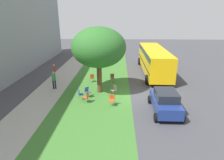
% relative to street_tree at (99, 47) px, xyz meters
% --- Properties ---
extents(ground, '(80.00, 80.00, 0.00)m').
position_rel_street_tree_xyz_m(ground, '(-0.93, -2.93, -4.03)').
color(ground, '#424247').
extents(grass_verge, '(48.00, 6.00, 0.01)m').
position_rel_street_tree_xyz_m(grass_verge, '(-0.93, 0.27, -4.03)').
color(grass_verge, '#3D752D').
rests_on(grass_verge, ground).
extents(sidewalk_strip, '(48.00, 2.80, 0.01)m').
position_rel_street_tree_xyz_m(sidewalk_strip, '(-0.93, 4.67, -4.03)').
color(sidewalk_strip, '#ADA89E').
rests_on(sidewalk_strip, ground).
extents(street_tree, '(4.61, 4.61, 5.76)m').
position_rel_street_tree_xyz_m(street_tree, '(0.00, 0.00, 0.00)').
color(street_tree, brown).
rests_on(street_tree, ground).
extents(chair_0, '(0.49, 0.49, 0.88)m').
position_rel_street_tree_xyz_m(chair_0, '(-2.68, -1.21, -3.51)').
color(chair_0, '#C64C1E').
rests_on(chair_0, ground).
extents(chair_1, '(0.49, 0.50, 0.88)m').
position_rel_street_tree_xyz_m(chair_1, '(-2.25, 0.83, -3.51)').
color(chair_1, '#C64C1E').
rests_on(chair_1, ground).
extents(chair_2, '(0.59, 0.59, 0.88)m').
position_rel_street_tree_xyz_m(chair_2, '(-0.55, -1.30, -3.51)').
color(chair_2, beige).
rests_on(chair_2, ground).
extents(chair_3, '(0.59, 0.59, 0.88)m').
position_rel_street_tree_xyz_m(chair_3, '(-1.16, 0.92, -3.51)').
color(chair_3, '#335184').
rests_on(chair_3, ground).
extents(chair_4, '(0.51, 0.51, 0.88)m').
position_rel_street_tree_xyz_m(chair_4, '(2.70, -1.05, -3.51)').
color(chair_4, brown).
rests_on(chair_4, ground).
extents(chair_5, '(0.57, 0.56, 0.88)m').
position_rel_street_tree_xyz_m(chair_5, '(2.59, 1.07, -3.51)').
color(chair_5, '#C64C1E').
rests_on(chair_5, ground).
extents(chair_6, '(0.56, 0.56, 0.88)m').
position_rel_street_tree_xyz_m(chair_6, '(-1.70, 1.42, -3.51)').
color(chair_6, '#335184').
rests_on(chair_6, ground).
extents(parked_car, '(3.70, 1.92, 1.65)m').
position_rel_street_tree_xyz_m(parked_car, '(-3.56, -5.03, -3.19)').
color(parked_car, navy).
rests_on(parked_car, ground).
extents(school_bus, '(10.40, 2.80, 2.88)m').
position_rel_street_tree_xyz_m(school_bus, '(6.22, -5.81, -2.27)').
color(school_bus, yellow).
rests_on(school_bus, ground).
extents(pedestrian_0, '(0.30, 0.40, 1.69)m').
position_rel_street_tree_xyz_m(pedestrian_0, '(0.61, 4.34, -3.11)').
color(pedestrian_0, black).
rests_on(pedestrian_0, ground).
extents(pedestrian_1, '(0.41, 0.31, 1.69)m').
position_rel_street_tree_xyz_m(pedestrian_1, '(3.30, 5.18, -3.11)').
color(pedestrian_1, '#726659').
rests_on(pedestrian_1, ground).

